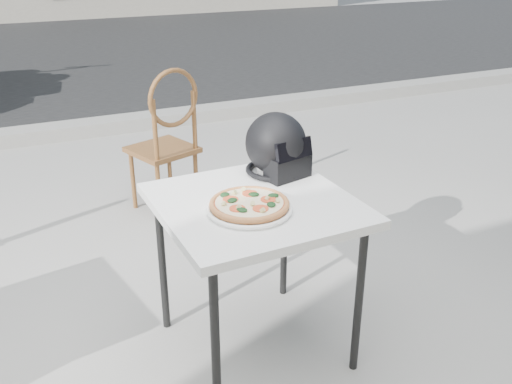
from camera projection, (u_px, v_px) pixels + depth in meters
name	position (u px, v px, depth m)	size (l,w,h in m)	color
ground	(112.00, 342.00, 2.52)	(80.00, 80.00, 0.00)	#989690
street_asphalt	(15.00, 59.00, 8.33)	(30.00, 8.00, 0.00)	black
curb	(42.00, 134.00, 4.98)	(30.00, 0.25, 0.12)	gray
cafe_table_main	(255.00, 215.00, 2.24)	(0.76, 0.76, 0.70)	white
plate	(249.00, 209.00, 2.12)	(0.37, 0.37, 0.02)	white
pizza	(249.00, 204.00, 2.11)	(0.38, 0.38, 0.04)	#C17D46
helmet	(277.00, 147.00, 2.42)	(0.31, 0.32, 0.27)	black
cafe_chair_main	(167.00, 134.00, 3.50)	(0.46, 0.46, 0.95)	brown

